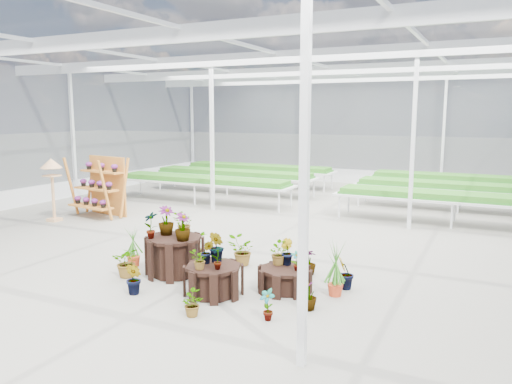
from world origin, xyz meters
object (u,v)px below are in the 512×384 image
at_px(plinth_mid, 214,280).
at_px(bird_table, 53,190).
at_px(plinth_low, 285,279).
at_px(plinth_tall, 175,256).
at_px(shelf_rack, 97,187).

relative_size(plinth_mid, bird_table, 0.54).
bearing_deg(plinth_low, bird_table, 163.76).
xyz_separation_m(plinth_low, bird_table, (-8.01, 2.33, 0.69)).
xyz_separation_m(plinth_tall, plinth_low, (2.20, 0.10, -0.16)).
distance_m(plinth_tall, plinth_low, 2.21).
xyz_separation_m(shelf_rack, bird_table, (-0.66, -1.04, 0.01)).
height_order(plinth_tall, shelf_rack, shelf_rack).
relative_size(plinth_tall, bird_table, 0.60).
relative_size(plinth_tall, plinth_low, 1.19).
height_order(plinth_mid, shelf_rack, shelf_rack).
height_order(plinth_low, shelf_rack, shelf_rack).
relative_size(plinth_mid, shelf_rack, 0.55).
bearing_deg(plinth_mid, plinth_tall, 153.43).
relative_size(plinth_low, shelf_rack, 0.51).
relative_size(plinth_tall, plinth_mid, 1.10).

